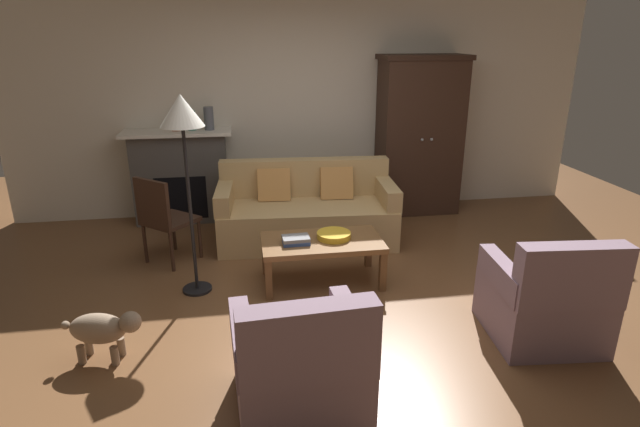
{
  "coord_description": "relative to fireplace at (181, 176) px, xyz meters",
  "views": [
    {
      "loc": [
        -0.83,
        -3.84,
        2.21
      ],
      "look_at": [
        -0.1,
        0.75,
        0.55
      ],
      "focal_mm": 28.62,
      "sensor_mm": 36.0,
      "label": 1
    }
  ],
  "objects": [
    {
      "name": "book_stack",
      "position": [
        1.17,
        -1.94,
        -0.12
      ],
      "size": [
        0.25,
        0.18,
        0.06
      ],
      "color": "#38569E",
      "rests_on": "coffee_table"
    },
    {
      "name": "back_wall",
      "position": [
        1.55,
        0.25,
        0.83
      ],
      "size": [
        7.2,
        0.1,
        2.8
      ],
      "primitive_type": "cube",
      "color": "silver",
      "rests_on": "ground"
    },
    {
      "name": "fruit_bowl",
      "position": [
        1.53,
        -1.87,
        -0.12
      ],
      "size": [
        0.31,
        0.31,
        0.05
      ],
      "primitive_type": "cylinder",
      "color": "gold",
      "rests_on": "coffee_table"
    },
    {
      "name": "mantel_vase_slate",
      "position": [
        0.38,
        -0.02,
        0.68
      ],
      "size": [
        0.11,
        0.11,
        0.27
      ],
      "primitive_type": "cylinder",
      "color": "#565B66",
      "rests_on": "fireplace"
    },
    {
      "name": "ground_plane",
      "position": [
        1.55,
        -2.3,
        -0.57
      ],
      "size": [
        9.6,
        9.6,
        0.0
      ],
      "primitive_type": "plane",
      "color": "brown"
    },
    {
      "name": "fireplace",
      "position": [
        0.0,
        0.0,
        0.0
      ],
      "size": [
        1.26,
        0.48,
        1.12
      ],
      "color": "#4C4947",
      "rests_on": "ground"
    },
    {
      "name": "side_chair_wooden",
      "position": [
        -0.06,
        -1.26,
        -0.06
      ],
      "size": [
        0.62,
        0.62,
        0.9
      ],
      "color": "#382319",
      "rests_on": "ground"
    },
    {
      "name": "coffee_table",
      "position": [
        1.42,
        -1.9,
        -0.2
      ],
      "size": [
        1.1,
        0.6,
        0.42
      ],
      "color": "brown",
      "rests_on": "ground"
    },
    {
      "name": "dog",
      "position": [
        -0.3,
        -2.85,
        -0.32
      ],
      "size": [
        0.56,
        0.28,
        0.39
      ],
      "color": "gray",
      "rests_on": "ground"
    },
    {
      "name": "armchair_near_right",
      "position": [
        2.91,
        -3.09,
        -0.25
      ],
      "size": [
        0.84,
        0.84,
        0.88
      ],
      "color": "gray",
      "rests_on": "ground"
    },
    {
      "name": "armchair_near_left",
      "position": [
        1.01,
        -3.6,
        -0.25
      ],
      "size": [
        0.82,
        0.81,
        0.88
      ],
      "color": "gray",
      "rests_on": "ground"
    },
    {
      "name": "couch",
      "position": [
        1.41,
        -0.87,
        -0.25
      ],
      "size": [
        1.97,
        0.97,
        0.86
      ],
      "color": "tan",
      "rests_on": "ground"
    },
    {
      "name": "mantel_vase_jade",
      "position": [
        0.18,
        -0.02,
        0.67
      ],
      "size": [
        0.1,
        0.1,
        0.23
      ],
      "primitive_type": "cylinder",
      "color": "slate",
      "rests_on": "fireplace"
    },
    {
      "name": "armoire",
      "position": [
        2.95,
        -0.08,
        0.41
      ],
      "size": [
        1.06,
        0.57,
        1.96
      ],
      "color": "#382319",
      "rests_on": "ground"
    },
    {
      "name": "floor_lamp",
      "position": [
        0.27,
        -1.9,
        0.95
      ],
      "size": [
        0.36,
        0.36,
        1.75
      ],
      "color": "black",
      "rests_on": "ground"
    },
    {
      "name": "mantel_vase_terracotta",
      "position": [
        0.0,
        -0.02,
        0.64
      ],
      "size": [
        0.11,
        0.11,
        0.18
      ],
      "primitive_type": "cylinder",
      "color": "#A86042",
      "rests_on": "fireplace"
    }
  ]
}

